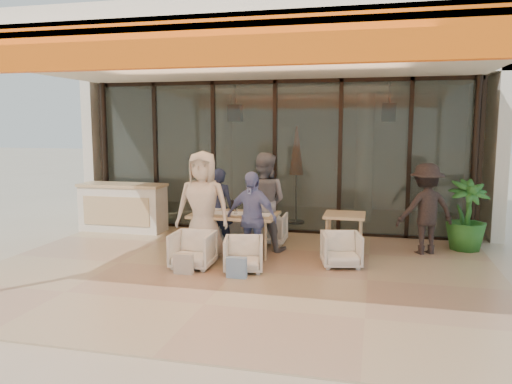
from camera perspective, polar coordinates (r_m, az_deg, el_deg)
ground at (r=7.88m, az=-2.28°, el=-9.16°), size 70.00×70.00×0.00m
terrace_floor at (r=7.88m, az=-2.28°, el=-9.12°), size 8.00×6.00×0.01m
terrace_structure at (r=7.35m, az=-3.00°, el=15.23°), size 8.00×6.00×3.40m
glass_storefront at (r=10.48m, az=2.18°, el=3.96°), size 8.08×0.10×3.20m
interior_block at (r=12.73m, az=4.31°, el=7.45°), size 9.05×3.62×3.52m
host_counter at (r=11.03m, az=-14.96°, el=-1.70°), size 1.85×0.65×1.04m
dining_table at (r=8.75m, az=-2.51°, el=-2.83°), size 1.50×0.90×0.93m
chair_far_left at (r=9.82m, az=-3.29°, el=-3.80°), size 0.75×0.72×0.66m
chair_far_right at (r=9.61m, az=1.52°, el=-4.01°), size 0.67×0.63×0.67m
chair_near_left at (r=8.07m, az=-7.24°, el=-6.39°), size 0.66×0.62×0.66m
chair_near_right at (r=7.82m, az=-1.43°, el=-6.96°), size 0.70×0.67×0.61m
diner_navy at (r=9.28m, az=-4.21°, el=-1.85°), size 0.57×0.40×1.50m
diner_grey at (r=9.03m, az=0.86°, el=-1.14°), size 0.91×0.73×1.79m
diner_cream at (r=8.41m, az=-6.09°, el=-1.64°), size 0.94×0.64×1.85m
diner_periwinkle at (r=8.19m, az=-0.53°, el=-2.97°), size 0.96×0.57×1.53m
tote_bag_cream at (r=7.75m, az=-8.28°, el=-8.22°), size 0.30×0.10×0.34m
tote_bag_blue at (r=7.49m, az=-2.23°, el=-8.72°), size 0.30×0.10×0.34m
side_table at (r=8.85m, az=10.10°, el=-3.14°), size 0.70×0.70×0.74m
side_chair at (r=8.18m, az=9.71°, el=-6.35°), size 0.72×0.69×0.63m
standing_woman at (r=9.25m, az=18.83°, el=-1.88°), size 1.20×0.97×1.62m
potted_palm at (r=9.79m, az=22.93°, el=-2.52°), size 0.90×0.90×1.30m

